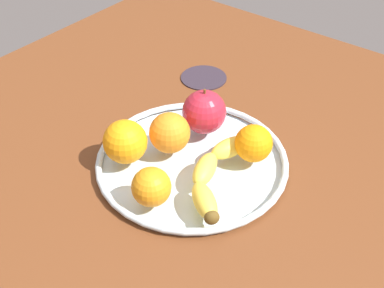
# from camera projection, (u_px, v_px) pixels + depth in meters

# --- Properties ---
(ground_plane) EXTENTS (1.21, 1.21, 0.04)m
(ground_plane) POSITION_uv_depth(u_px,v_px,m) (192.00, 172.00, 0.88)
(ground_plane) COLOR brown
(fruit_bowl) EXTENTS (0.35, 0.35, 0.02)m
(fruit_bowl) POSITION_uv_depth(u_px,v_px,m) (192.00, 161.00, 0.86)
(fruit_bowl) COLOR silver
(fruit_bowl) RESTS_ON ground_plane
(banana) EXTENTS (0.21, 0.12, 0.03)m
(banana) POSITION_uv_depth(u_px,v_px,m) (214.00, 173.00, 0.80)
(banana) COLOR yellow
(banana) RESTS_ON fruit_bowl
(apple) EXTENTS (0.08, 0.08, 0.09)m
(apple) POSITION_uv_depth(u_px,v_px,m) (204.00, 112.00, 0.89)
(apple) COLOR #B02032
(apple) RESTS_ON fruit_bowl
(orange_center) EXTENTS (0.07, 0.07, 0.07)m
(orange_center) POSITION_uv_depth(u_px,v_px,m) (170.00, 133.00, 0.85)
(orange_center) COLOR orange
(orange_center) RESTS_ON fruit_bowl
(orange_back_right) EXTENTS (0.06, 0.06, 0.06)m
(orange_back_right) POSITION_uv_depth(u_px,v_px,m) (151.00, 187.00, 0.75)
(orange_back_right) COLOR orange
(orange_back_right) RESTS_ON fruit_bowl
(orange_front_right) EXTENTS (0.08, 0.08, 0.08)m
(orange_front_right) POSITION_uv_depth(u_px,v_px,m) (125.00, 142.00, 0.83)
(orange_front_right) COLOR orange
(orange_front_right) RESTS_ON fruit_bowl
(orange_back_left) EXTENTS (0.07, 0.07, 0.07)m
(orange_back_left) POSITION_uv_depth(u_px,v_px,m) (254.00, 143.00, 0.83)
(orange_back_left) COLOR orange
(orange_back_left) RESTS_ON fruit_bowl
(ambient_coaster) EXTENTS (0.10, 0.10, 0.01)m
(ambient_coaster) POSITION_uv_depth(u_px,v_px,m) (204.00, 77.00, 1.09)
(ambient_coaster) COLOR #2C232D
(ambient_coaster) RESTS_ON ground_plane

